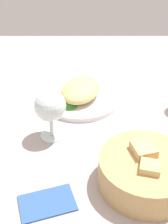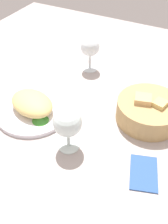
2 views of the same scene
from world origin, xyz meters
The scene contains 7 objects.
ground_plane centered at (0.00, 0.00, -1.00)cm, with size 140.00×140.00×2.00cm, color #AA9F9B.
plate centered at (-12.19, -11.20, 0.70)cm, with size 23.69×23.69×1.40cm, color white.
omelette centered at (-12.19, -11.20, 3.82)cm, with size 15.67×11.04×4.84cm, color #DBBD70.
lettuce_garnish centered at (-6.90, -14.61, 2.30)cm, with size 5.20×5.20×1.80cm, color #38872C.
bread_basket centered at (21.43, 2.64, 3.51)cm, with size 19.74×19.74×8.46cm.
wine_glass_near centered at (5.19, -18.41, 8.86)cm, with size 7.84×7.84×13.24cm.
folded_napkin centered at (26.95, -17.50, 0.40)cm, with size 11.00×7.00×0.80cm, color #2E5393.
Camera 1 is at (66.04, -10.18, 48.34)cm, focal length 47.76 mm.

